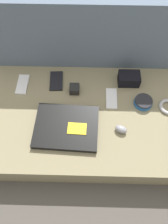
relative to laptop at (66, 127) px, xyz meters
name	(u,v)px	position (x,y,z in m)	size (l,w,h in m)	color
ground_plane	(84,127)	(0.08, 0.08, -0.16)	(8.00, 8.00, 0.00)	#4C4742
couch_seat	(84,121)	(0.08, 0.08, -0.09)	(1.07, 0.62, 0.15)	#847A5B
couch_backrest	(86,39)	(0.08, 0.49, 0.11)	(1.07, 0.20, 0.54)	slate
laptop	(66,127)	(0.00, 0.00, 0.00)	(0.32, 0.25, 0.03)	black
computer_mouse	(121,129)	(0.26, -0.01, 0.00)	(0.07, 0.06, 0.03)	gray
speaker_puck	(143,102)	(0.39, 0.15, 0.00)	(0.09, 0.09, 0.03)	#1E569E
phone_silver	(111,98)	(0.23, 0.18, -0.01)	(0.06, 0.13, 0.01)	silver
phone_black	(23,84)	(-0.26, 0.26, -0.01)	(0.06, 0.13, 0.01)	silver
phone_small	(56,81)	(-0.07, 0.28, -0.01)	(0.08, 0.13, 0.01)	black
camera_pouch	(129,79)	(0.32, 0.29, 0.02)	(0.11, 0.08, 0.06)	black
charger_brick	(74,89)	(0.03, 0.22, 0.01)	(0.05, 0.05, 0.04)	black
cable_coil	(168,107)	(0.52, 0.13, 0.00)	(0.09, 0.09, 0.02)	#B2B2B7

